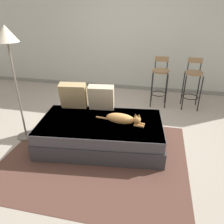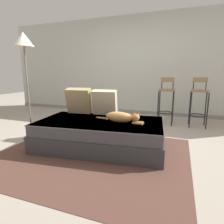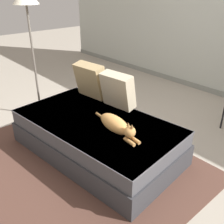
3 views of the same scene
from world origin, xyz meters
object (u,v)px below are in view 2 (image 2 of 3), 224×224
Objects in this scene: throw_pillow_middle at (105,102)px; cat at (121,117)px; couch at (100,134)px; bar_stool_by_doorway at (199,98)px; floor_lamp at (24,50)px; throw_pillow_corner at (79,101)px; bar_stool_near_window at (166,97)px.

throw_pillow_middle is 0.59m from cat.
bar_stool_by_doorway reaches higher than couch.
floor_lamp is (-1.18, -0.44, 0.83)m from throw_pillow_middle.
throw_pillow_corner is 0.46m from throw_pillow_middle.
throw_pillow_corner is at bearing -134.42° from bar_stool_near_window.
bar_stool_by_doorway is at bearing 49.99° from couch.
cat is (0.32, 0.00, 0.28)m from couch.
throw_pillow_middle is (-0.09, 0.40, 0.41)m from couch.
throw_pillow_corner is 0.60× the size of cat.
throw_pillow_corner is 2.44m from bar_stool_by_doorway.
bar_stool_by_doorway is at bearing -0.02° from bar_stool_near_window.
cat is 0.43× the size of floor_lamp.
throw_pillow_corner reaches higher than throw_pillow_middle.
bar_stool_near_window is (1.36, 1.38, -0.03)m from throw_pillow_corner.
bar_stool_by_doorway reaches higher than throw_pillow_corner.
throw_pillow_middle is 1.51m from floor_lamp.
couch is 1.91× the size of bar_stool_near_window.
bar_stool_by_doorway is at bearing 40.71° from throw_pillow_middle.
throw_pillow_corner is at bearing -145.39° from bar_stool_by_doorway.
bar_stool_near_window reaches higher than throw_pillow_corner.
bar_stool_by_doorway is 0.59× the size of floor_lamp.
throw_pillow_middle is at bearing -124.04° from bar_stool_near_window.
floor_lamp is at bearing -178.20° from couch.
floor_lamp is (-0.72, -0.39, 0.82)m from throw_pillow_corner.
couch is 0.43m from cat.
throw_pillow_corner reaches higher than couch.
bar_stool_near_window is (0.90, 1.33, -0.02)m from throw_pillow_middle.
cat is at bearing -21.92° from throw_pillow_corner.
cat is 2.08m from bar_stool_by_doorway.
bar_stool_by_doorway is (1.14, 1.73, 0.11)m from cat.
bar_stool_near_window is at bearing 179.98° from bar_stool_by_doorway.
floor_lamp is at bearing -151.40° from throw_pillow_corner.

